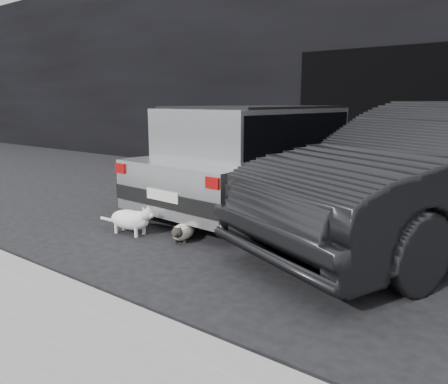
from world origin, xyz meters
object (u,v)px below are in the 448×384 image
Objects in this scene: second_car at (442,175)px; cat_siamese at (182,232)px; silver_hatchback at (259,152)px; cat_white at (132,219)px.

second_car reaches higher than cat_siamese.
silver_hatchback is at bearing -108.16° from cat_siamese.
second_car is 5.91× the size of cat_white.
cat_siamese is 0.70m from cat_white.
cat_white is (-0.44, -2.20, -0.65)m from silver_hatchback.
cat_siamese is (-2.40, -1.68, -0.70)m from second_car.
silver_hatchback is at bearing 162.87° from cat_white.
cat_siamese is at bearing 99.75° from cat_white.
silver_hatchback reaches higher than cat_siamese.
silver_hatchback is 2.65m from second_car.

